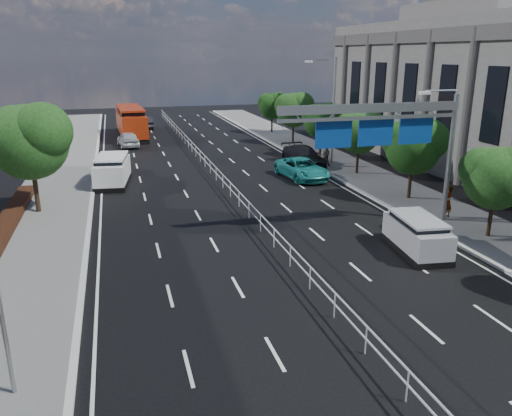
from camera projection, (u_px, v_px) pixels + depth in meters
name	position (u px, v px, depth m)	size (l,w,h in m)	color
ground	(354.00, 341.00, 16.81)	(160.00, 160.00, 0.00)	black
kerb_near	(71.00, 385.00, 14.45)	(0.25, 140.00, 0.15)	silver
median_fence	(218.00, 176.00, 37.33)	(0.05, 85.00, 1.02)	silver
overhead_gantry	(390.00, 127.00, 26.15)	(10.24, 0.38, 7.45)	gray
streetlight_far	(331.00, 104.00, 41.90)	(2.78, 2.40, 9.00)	gray
civic_hall	(498.00, 91.00, 41.36)	(14.40, 36.00, 14.35)	slate
near_tree_back	(30.00, 138.00, 28.84)	(4.84, 4.51, 6.69)	black
far_tree_c	(498.00, 175.00, 25.15)	(3.52, 3.28, 4.94)	black
far_tree_d	(414.00, 145.00, 31.96)	(3.85, 3.59, 5.34)	black
far_tree_e	(360.00, 130.00, 38.89)	(3.63, 3.38, 5.13)	black
far_tree_f	(322.00, 119.00, 45.80)	(3.52, 3.28, 5.02)	black
far_tree_g	(294.00, 108.00, 52.61)	(3.96, 3.69, 5.45)	black
far_tree_h	(272.00, 105.00, 59.60)	(3.41, 3.18, 4.91)	black
white_minivan	(112.00, 170.00, 36.55)	(2.83, 5.25, 2.17)	black
red_bus	(131.00, 121.00, 57.52)	(3.25, 11.60, 3.43)	black
near_car_silver	(128.00, 139.00, 51.67)	(1.86, 4.63, 1.58)	#AFB1B6
near_car_dark	(146.00, 123.00, 64.33)	(1.59, 4.57, 1.51)	black
silver_minivan	(417.00, 235.00, 24.14)	(2.34, 4.47, 1.78)	black
parked_car_teal	(302.00, 169.00, 38.50)	(2.55, 5.53, 1.54)	teal
parked_car_dark	(304.00, 156.00, 42.90)	(2.32, 5.70, 1.65)	black
pedestrian_a	(447.00, 202.00, 28.82)	(0.68, 0.45, 1.87)	gray
pedestrian_b	(326.00, 155.00, 42.29)	(0.87, 0.68, 1.79)	gray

